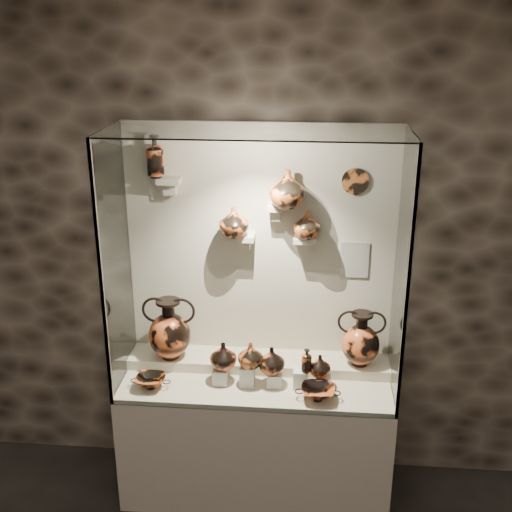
{
  "coord_description": "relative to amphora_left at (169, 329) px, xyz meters",
  "views": [
    {
      "loc": [
        0.31,
        -1.31,
        2.98
      ],
      "look_at": [
        -0.01,
        2.25,
        1.64
      ],
      "focal_mm": 45.0,
      "sensor_mm": 36.0,
      "label": 1
    }
  ],
  "objects": [
    {
      "name": "amphora_left",
      "position": [
        0.0,
        0.0,
        0.0
      ],
      "size": [
        0.33,
        0.33,
        0.41
      ],
      "primitive_type": null,
      "rotation": [
        0.0,
        0.0,
        0.01
      ],
      "color": "#D45928",
      "rests_on": "rear_tier"
    },
    {
      "name": "info_placard",
      "position": [
        1.16,
        0.17,
        0.45
      ],
      "size": [
        0.18,
        0.01,
        0.24
      ],
      "primitive_type": "cube",
      "color": "beige",
      "rests_on": "back_panel"
    },
    {
      "name": "rear_tier",
      "position": [
        0.57,
        0.05,
        -0.25
      ],
      "size": [
        1.7,
        0.25,
        0.1
      ],
      "primitive_type": "cube",
      "color": "beige",
      "rests_on": "plinth"
    },
    {
      "name": "glass_top",
      "position": [
        0.57,
        -0.13,
        1.29
      ],
      "size": [
        1.7,
        0.6,
        0.01
      ],
      "primitive_type": "cube",
      "color": "white",
      "rests_on": "back_panel"
    },
    {
      "name": "frame_post_right",
      "position": [
        1.41,
        -0.42,
        0.5
      ],
      "size": [
        0.02,
        0.02,
        1.6
      ],
      "primitive_type": "cube",
      "color": "gray",
      "rests_on": "plinth"
    },
    {
      "name": "plinth",
      "position": [
        0.57,
        -0.13,
        -0.7
      ],
      "size": [
        1.7,
        0.6,
        0.8
      ],
      "primitive_type": "cube",
      "color": "beige",
      "rests_on": "floor"
    },
    {
      "name": "kylix_left",
      "position": [
        -0.07,
        -0.27,
        -0.23
      ],
      "size": [
        0.28,
        0.26,
        0.09
      ],
      "primitive_type": null,
      "rotation": [
        0.0,
        0.0,
        -0.29
      ],
      "color": "#BA5020",
      "rests_on": "front_tier"
    },
    {
      "name": "wall_plate",
      "position": [
        1.14,
        0.16,
        0.95
      ],
      "size": [
        0.16,
        0.02,
        0.16
      ],
      "primitive_type": "cylinder",
      "rotation": [
        1.57,
        0.0,
        0.0
      ],
      "color": "#B25A23",
      "rests_on": "back_panel"
    },
    {
      "name": "ovoid_vase_c",
      "position": [
        0.86,
        0.08,
        0.7
      ],
      "size": [
        0.18,
        0.18,
        0.17
      ],
      "primitive_type": "imported",
      "rotation": [
        0.0,
        0.0,
        -0.13
      ],
      "color": "#BA5020",
      "rests_on": "bracket_cc"
    },
    {
      "name": "bracket_cc",
      "position": [
        0.85,
        0.11,
        0.6
      ],
      "size": [
        0.14,
        0.12,
        0.04
      ],
      "primitive_type": "cube",
      "color": "beige",
      "rests_on": "back_panel"
    },
    {
      "name": "jug_e",
      "position": [
        0.97,
        -0.17,
        -0.12
      ],
      "size": [
        0.16,
        0.16,
        0.14
      ],
      "primitive_type": "imported",
      "rotation": [
        0.0,
        0.0,
        -0.23
      ],
      "color": "#D45928",
      "rests_on": "pedestal_e"
    },
    {
      "name": "bracket_ul",
      "position": [
        0.02,
        0.11,
        0.95
      ],
      "size": [
        0.14,
        0.12,
        0.04
      ],
      "primitive_type": "cube",
      "color": "beige",
      "rests_on": "back_panel"
    },
    {
      "name": "pedestal_a",
      "position": [
        0.35,
        -0.18,
        -0.22
      ],
      "size": [
        0.09,
        0.09,
        0.1
      ],
      "primitive_type": "cube",
      "color": "silver",
      "rests_on": "front_tier"
    },
    {
      "name": "wall_back",
      "position": [
        0.57,
        0.19,
        0.5
      ],
      "size": [
        5.0,
        0.02,
        3.2
      ],
      "primitive_type": "cube",
      "color": "black",
      "rests_on": "ground"
    },
    {
      "name": "jug_a",
      "position": [
        0.37,
        -0.16,
        -0.09
      ],
      "size": [
        0.21,
        0.21,
        0.17
      ],
      "primitive_type": "imported",
      "rotation": [
        0.0,
        0.0,
        -0.36
      ],
      "color": "#D45928",
      "rests_on": "pedestal_a"
    },
    {
      "name": "bracket_ca",
      "position": [
        0.47,
        0.11,
        0.6
      ],
      "size": [
        0.14,
        0.12,
        0.04
      ],
      "primitive_type": "cube",
      "color": "beige",
      "rests_on": "back_panel"
    },
    {
      "name": "lekythos_tall",
      "position": [
        -0.06,
        0.11,
        1.1
      ],
      "size": [
        0.15,
        0.15,
        0.28
      ],
      "primitive_type": null,
      "rotation": [
        0.0,
        0.0,
        -0.42
      ],
      "color": "#D45928",
      "rests_on": "bracket_ul"
    },
    {
      "name": "pedestal_c",
      "position": [
        0.69,
        -0.18,
        -0.23
      ],
      "size": [
        0.09,
        0.09,
        0.09
      ],
      "primitive_type": "cube",
      "color": "silver",
      "rests_on": "front_tier"
    },
    {
      "name": "glass_right",
      "position": [
        1.42,
        -0.13,
        0.5
      ],
      "size": [
        0.01,
        0.6,
        1.6
      ],
      "primitive_type": "cube",
      "color": "white",
      "rests_on": "plinth"
    },
    {
      "name": "lekythos_small",
      "position": [
        0.88,
        -0.19,
        -0.07
      ],
      "size": [
        0.08,
        0.08,
        0.17
      ],
      "primitive_type": null,
      "rotation": [
        0.0,
        0.0,
        0.09
      ],
      "color": "#BA5020",
      "rests_on": "pedestal_d"
    },
    {
      "name": "bracket_cb",
      "position": [
        0.67,
        0.11,
        0.8
      ],
      "size": [
        0.1,
        0.12,
        0.04
      ],
      "primitive_type": "cube",
      "color": "beige",
      "rests_on": "back_panel"
    },
    {
      "name": "kylix_right",
      "position": [
        0.96,
        -0.31,
        -0.22
      ],
      "size": [
        0.27,
        0.23,
        0.1
      ],
      "primitive_type": null,
      "rotation": [
        0.0,
        0.0,
        -0.04
      ],
      "color": "#D45928",
      "rests_on": "front_tier"
    },
    {
      "name": "front_tier",
      "position": [
        0.57,
        -0.13,
        -0.29
      ],
      "size": [
        1.68,
        0.58,
        0.03
      ],
      "primitive_type": "cube",
      "color": "beige",
      "rests_on": "plinth"
    },
    {
      "name": "ovoid_vase_b",
      "position": [
        0.74,
        0.05,
        0.93
      ],
      "size": [
        0.22,
        0.22,
        0.23
      ],
      "primitive_type": "imported",
      "rotation": [
        0.0,
        0.0,
        0.01
      ],
      "color": "#BA5020",
      "rests_on": "bracket_cb"
    },
    {
      "name": "glass_left",
      "position": [
        -0.28,
        -0.13,
        0.5
      ],
      "size": [
        0.01,
        0.6,
        1.6
      ],
      "primitive_type": "cube",
      "color": "white",
      "rests_on": "plinth"
    },
    {
      "name": "pedestal_d",
      "position": [
        0.85,
        -0.18,
        -0.21
      ],
      "size": [
        0.09,
        0.09,
        0.12
      ],
      "primitive_type": "cube",
      "color": "silver",
      "rests_on": "front_tier"
    },
    {
      "name": "pedestal_b",
      "position": [
        0.52,
        -0.18,
        -0.21
      ],
      "size": [
        0.09,
        0.09,
        0.13
      ],
      "primitive_type": "cube",
      "color": "silver",
      "rests_on": "front_tier"
    },
    {
      "name": "jug_c",
      "position": [
        0.67,
        -0.17,
        -0.1
      ],
      "size": [
        0.2,
        0.2,
        0.17
      ],
      "primitive_type": "imported",
      "rotation": [
        0.0,
        0.0,
        0.26
      ],
      "color": "#D45928",
      "rests_on": "pedestal_c"
    },
    {
      "name": "back_panel",
      "position": [
        0.57,
        0.19,
        0.5
      ],
      "size": [
        1.7,
        0.03,
        1.6
      ],
      "primitive_type": "cube",
      "color": "beige",
      "rests_on": "plinth"
    },
    {
      "name": "frame_post_left",
      "position": [
        -0.27,
        -0.42,
        0.5
      ],
      "size": [
        0.02,
        0.02,
        1.6
      ],
      "primitive_type": "cube",
      "color": "gray",
      "rests_on": "plinth"
    },
    {
      "name": "pedestal_e",
      "position": [
        0.99,
        -0.18,
        -0.23
      ],
      "size": [
        0.09,
        0.09,
        0.08
      ],
      "primitive_type": "cube",
      "color": "silver",
      "rests_on": "front_tier"
    },
    {
      "name": "amphora_right",
      "position": [
        1.22,
        0.02,
        -0.02
      ],
      "size": [
        0.37,
        0.37,
        0.36
      ],
      "primitive_type": null,
      "rotation": [
        0.0,
        0.0,
        -0.38
      ],
      "color": "#D45928",
      "rests_on": "rear_tier"
    },
    {
      "name": "jug_b",
      "position": [
        0.54,
        -0.18,
        -0.06
      ],
      "size": [
        0.2,
        0.2,
        0.16
      ],
      "primitive_type": "imported",
      "rotation": [
        0.0,
        0.0,
        0.38
      ],
      "color": "#BA5020",
      "rests_on": "pedestal_b"
    },
    {
      "name": "glass_front",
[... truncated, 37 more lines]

